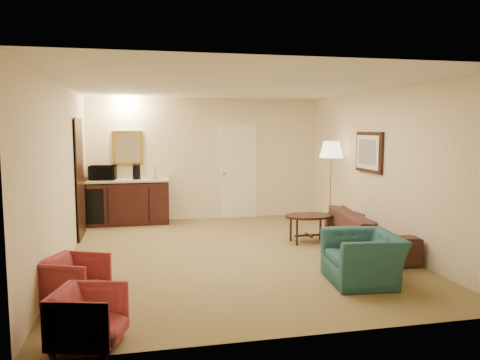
% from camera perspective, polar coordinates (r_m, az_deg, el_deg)
% --- Properties ---
extents(ground, '(6.00, 6.00, 0.00)m').
position_cam_1_polar(ground, '(7.43, -0.74, -8.98)').
color(ground, olive).
rests_on(ground, ground).
extents(room_walls, '(5.02, 6.01, 2.61)m').
position_cam_1_polar(room_walls, '(7.91, -2.56, 4.55)').
color(room_walls, beige).
rests_on(room_walls, ground).
extents(wetbar_cabinet, '(1.64, 0.58, 0.92)m').
position_cam_1_polar(wetbar_cabinet, '(9.86, -13.40, -2.60)').
color(wetbar_cabinet, '#331410').
rests_on(wetbar_cabinet, ground).
extents(sofa, '(0.86, 2.17, 0.83)m').
position_cam_1_polar(sofa, '(7.83, 15.30, -5.31)').
color(sofa, black).
rests_on(sofa, ground).
extents(teal_armchair, '(0.72, 1.03, 0.85)m').
position_cam_1_polar(teal_armchair, '(6.22, 14.77, -8.21)').
color(teal_armchair, '#205050').
rests_on(teal_armchair, ground).
extents(rose_chair_near, '(0.75, 0.77, 0.61)m').
position_cam_1_polar(rose_chair_near, '(5.60, -19.48, -11.23)').
color(rose_chair_near, '#9D333F').
rests_on(rose_chair_near, ground).
extents(rose_chair_far, '(0.68, 0.70, 0.60)m').
position_cam_1_polar(rose_chair_far, '(4.56, -17.99, -15.38)').
color(rose_chair_far, '#9D333F').
rests_on(rose_chair_far, ground).
extents(coffee_table, '(0.85, 0.58, 0.48)m').
position_cam_1_polar(coffee_table, '(8.17, 8.41, -5.89)').
color(coffee_table, black).
rests_on(coffee_table, ground).
extents(floor_lamp, '(0.51, 0.51, 1.72)m').
position_cam_1_polar(floor_lamp, '(9.23, 10.98, -0.63)').
color(floor_lamp, '#AD8A39').
rests_on(floor_lamp, ground).
extents(waste_bin, '(0.29, 0.29, 0.30)m').
position_cam_1_polar(waste_bin, '(9.85, -9.57, -4.35)').
color(waste_bin, black).
rests_on(waste_bin, ground).
extents(microwave, '(0.54, 0.34, 0.35)m').
position_cam_1_polar(microwave, '(9.86, -16.39, 1.04)').
color(microwave, black).
rests_on(microwave, wetbar_cabinet).
extents(coffee_maker, '(0.20, 0.20, 0.30)m').
position_cam_1_polar(coffee_maker, '(9.79, -12.50, 0.96)').
color(coffee_maker, black).
rests_on(coffee_maker, wetbar_cabinet).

